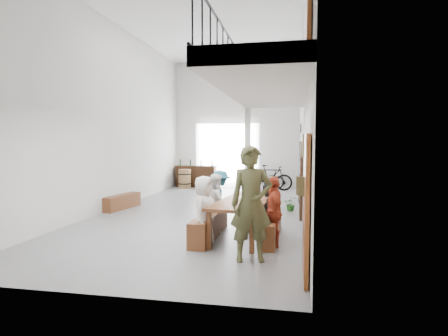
% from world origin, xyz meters
% --- Properties ---
extents(floor, '(12.00, 12.00, 0.00)m').
position_xyz_m(floor, '(0.00, 0.00, 0.00)').
color(floor, slate).
rests_on(floor, ground).
extents(room_walls, '(12.00, 12.00, 12.00)m').
position_xyz_m(room_walls, '(0.00, 0.00, 3.55)').
color(room_walls, silver).
rests_on(room_walls, ground).
extents(gateway_portal, '(2.80, 0.08, 2.80)m').
position_xyz_m(gateway_portal, '(-0.40, 5.94, 1.40)').
color(gateway_portal, white).
rests_on(gateway_portal, ground).
extents(right_wall_decor, '(0.07, 8.28, 5.07)m').
position_xyz_m(right_wall_decor, '(2.70, -1.87, 1.74)').
color(right_wall_decor, brown).
rests_on(right_wall_decor, ground).
extents(balcony, '(1.52, 5.62, 4.00)m').
position_xyz_m(balcony, '(1.98, -3.13, 2.96)').
color(balcony, silver).
rests_on(balcony, ground).
extents(tasting_table, '(1.24, 2.46, 0.79)m').
position_xyz_m(tasting_table, '(1.52, -2.75, 0.71)').
color(tasting_table, brown).
rests_on(tasting_table, ground).
extents(bench_inner, '(0.38, 2.16, 0.50)m').
position_xyz_m(bench_inner, '(0.80, -2.82, 0.25)').
color(bench_inner, brown).
rests_on(bench_inner, ground).
extents(bench_wall, '(0.32, 2.09, 0.48)m').
position_xyz_m(bench_wall, '(2.08, -2.68, 0.24)').
color(bench_wall, brown).
rests_on(bench_wall, ground).
extents(tableware, '(0.58, 0.92, 0.35)m').
position_xyz_m(tableware, '(1.61, -2.27, 0.93)').
color(tableware, '#11331C').
rests_on(tableware, tasting_table).
extents(side_bench, '(0.58, 1.53, 0.42)m').
position_xyz_m(side_bench, '(-2.50, -0.08, 0.21)').
color(side_bench, brown).
rests_on(side_bench, ground).
extents(oak_barrel, '(0.55, 0.55, 0.82)m').
position_xyz_m(oak_barrel, '(-2.09, 5.05, 0.41)').
color(oak_barrel, brown).
rests_on(oak_barrel, ground).
extents(serving_counter, '(1.78, 0.52, 0.93)m').
position_xyz_m(serving_counter, '(-1.75, 5.65, 0.47)').
color(serving_counter, '#351F0D').
rests_on(serving_counter, ground).
extents(counter_bottles, '(1.53, 0.12, 0.28)m').
position_xyz_m(counter_bottles, '(-1.75, 5.64, 1.07)').
color(counter_bottles, '#11331C').
rests_on(counter_bottles, serving_counter).
extents(guest_left_a, '(0.48, 0.69, 1.34)m').
position_xyz_m(guest_left_a, '(0.84, -3.49, 0.67)').
color(guest_left_a, white).
rests_on(guest_left_a, ground).
extents(guest_left_b, '(0.31, 0.45, 1.21)m').
position_xyz_m(guest_left_b, '(0.78, -2.97, 0.61)').
color(guest_left_b, '#215B70').
rests_on(guest_left_b, ground).
extents(guest_left_c, '(0.67, 0.76, 1.29)m').
position_xyz_m(guest_left_c, '(0.84, -2.31, 0.64)').
color(guest_left_c, white).
rests_on(guest_left_c, ground).
extents(guest_left_d, '(0.77, 0.98, 1.32)m').
position_xyz_m(guest_left_d, '(0.81, -1.77, 0.66)').
color(guest_left_d, '#215B70').
rests_on(guest_left_d, ground).
extents(guest_right_a, '(0.54, 0.85, 1.34)m').
position_xyz_m(guest_right_a, '(2.15, -3.28, 0.67)').
color(guest_right_a, '#9E311B').
rests_on(guest_right_a, ground).
extents(guest_right_b, '(0.45, 1.16, 1.23)m').
position_xyz_m(guest_right_b, '(2.06, -2.64, 0.61)').
color(guest_right_b, black).
rests_on(guest_right_b, ground).
extents(guest_right_c, '(0.35, 0.53, 1.08)m').
position_xyz_m(guest_right_c, '(2.01, -2.12, 0.54)').
color(guest_right_c, white).
rests_on(guest_right_c, ground).
extents(host_standing, '(0.80, 0.63, 1.93)m').
position_xyz_m(host_standing, '(1.83, -4.23, 0.97)').
color(host_standing, '#474929').
rests_on(host_standing, ground).
extents(potted_plant, '(0.39, 0.34, 0.43)m').
position_xyz_m(potted_plant, '(2.45, 0.47, 0.21)').
color(potted_plant, '#1A4C17').
rests_on(potted_plant, ground).
extents(bicycle_near, '(1.63, 0.81, 0.82)m').
position_xyz_m(bicycle_near, '(1.35, 5.60, 0.41)').
color(bicycle_near, black).
rests_on(bicycle_near, ground).
extents(bicycle_far, '(1.75, 0.55, 1.04)m').
position_xyz_m(bicycle_far, '(1.60, 4.99, 0.52)').
color(bicycle_far, black).
rests_on(bicycle_far, ground).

